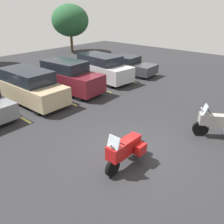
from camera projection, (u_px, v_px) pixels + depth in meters
The scene contains 9 objects.
ground at pixel (133, 152), 9.11m from camera, with size 44.00×44.00×0.10m, color #262628.
motorcycle_touring at pixel (125, 149), 8.01m from camera, with size 2.14×0.89×1.44m.
motorcycle_second at pixel (218, 123), 9.82m from camera, with size 1.32×1.89×1.44m.
parking_stripes at pixel (7, 110), 12.68m from camera, with size 23.14×4.75×0.01m.
car_tan at pixel (30, 87), 13.32m from camera, with size 1.96×4.70×1.88m.
car_maroon at pixel (68, 77), 15.01m from camera, with size 2.19×4.81×1.98m.
car_silver at pixel (102, 68), 17.34m from camera, with size 2.27×4.85×1.86m.
car_charcoal at pixel (128, 65), 19.18m from camera, with size 2.16×4.67×1.41m.
tree_left at pixel (70, 20), 27.20m from camera, with size 4.24×4.24×5.33m.
Camera 1 is at (-6.27, -4.44, 5.15)m, focal length 37.73 mm.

